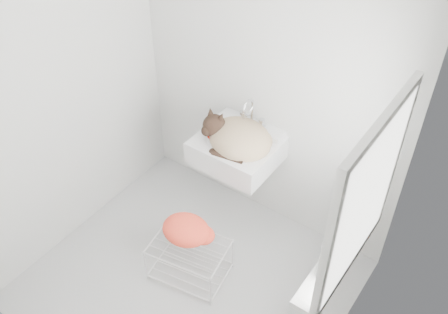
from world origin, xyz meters
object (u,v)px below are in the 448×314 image
Objects in this scene: bottle_a at (322,277)px; bottle_b at (329,267)px; cat at (237,138)px; bottle_c at (350,236)px; wire_rack at (190,260)px; sink at (237,140)px.

bottle_a reaches higher than bottle_b.
cat reaches higher than bottle_c.
wire_rack is 1.26m from bottle_a.
wire_rack is 3.29× the size of bottle_b.
bottle_c reaches higher than wire_rack.
bottle_c is at bearing 90.00° from bottle_b.
bottle_b is (0.00, 0.09, 0.00)m from bottle_a.
wire_rack is 3.11× the size of bottle_c.
sink is at bearing 145.95° from bottle_a.
sink is 1.31m from bottle_a.
sink is 0.97m from wire_rack.
bottle_c is (1.07, -0.35, -0.04)m from cat.
sink is 1.26m from bottle_b.
sink reaches higher than bottle_a.
cat reaches higher than bottle_b.
bottle_b is 0.94× the size of bottle_c.
sink reaches higher than bottle_c.
wire_rack is at bearing -86.57° from sink.
bottle_b is at bearing -25.25° from cat.
bottle_a is 0.09m from bottle_b.
cat is 2.63× the size of bottle_a.
bottle_b is 0.28m from bottle_c.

